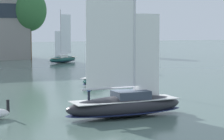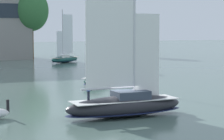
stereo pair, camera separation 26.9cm
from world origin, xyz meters
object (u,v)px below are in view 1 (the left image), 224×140
object	(u,v)px
sailboat_moored_far_slip	(63,58)
sailboat_moored_outer_mooring	(97,79)
tree_shore_center	(128,25)
tree_shore_right	(30,11)
sailboat_main	(125,103)

from	to	relation	value
sailboat_moored_far_slip	sailboat_moored_outer_mooring	distance (m)	36.54
tree_shore_center	tree_shore_right	bearing A→B (deg)	-173.75
tree_shore_center	sailboat_moored_far_slip	distance (m)	27.53
sailboat_main	sailboat_moored_outer_mooring	size ratio (longest dim) A/B	1.40
sailboat_moored_outer_mooring	sailboat_moored_far_slip	bearing A→B (deg)	82.05
tree_shore_center	sailboat_moored_outer_mooring	size ratio (longest dim) A/B	1.14
sailboat_moored_far_slip	sailboat_main	bearing A→B (deg)	-99.79
sailboat_main	sailboat_moored_outer_mooring	world-z (taller)	sailboat_main
tree_shore_center	sailboat_moored_outer_mooring	bearing A→B (deg)	-117.47
tree_shore_right	sailboat_moored_outer_mooring	distance (m)	49.77
tree_shore_center	tree_shore_right	world-z (taller)	tree_shore_right
tree_shore_center	sailboat_moored_far_slip	world-z (taller)	tree_shore_center
tree_shore_right	sailboat_moored_outer_mooring	bearing A→B (deg)	-90.58
tree_shore_center	sailboat_main	distance (m)	79.24
tree_shore_right	sailboat_main	bearing A→B (deg)	-94.35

